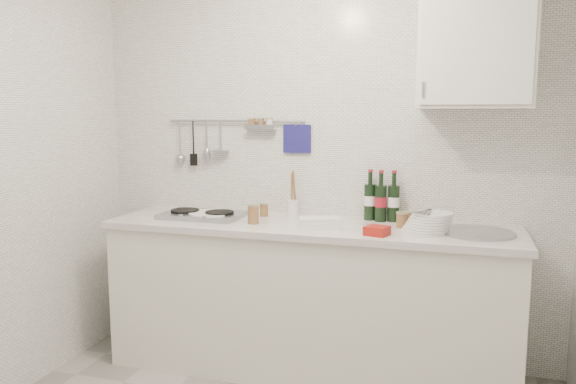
# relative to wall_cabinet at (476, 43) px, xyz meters

# --- Properties ---
(back_wall) EXTENTS (3.00, 0.02, 2.50)m
(back_wall) POSITION_rel_wall_cabinet_xyz_m (-0.90, 0.18, -0.70)
(back_wall) COLOR silver
(back_wall) RESTS_ON floor
(counter) EXTENTS (2.44, 0.64, 0.96)m
(counter) POSITION_rel_wall_cabinet_xyz_m (-0.89, -0.12, -1.52)
(counter) COLOR silver
(counter) RESTS_ON floor
(wall_rail) EXTENTS (0.98, 0.09, 0.34)m
(wall_rail) POSITION_rel_wall_cabinet_xyz_m (-1.50, 0.15, -0.52)
(wall_rail) COLOR #93969B
(wall_rail) RESTS_ON back_wall
(wall_cabinet) EXTENTS (0.60, 0.38, 0.70)m
(wall_cabinet) POSITION_rel_wall_cabinet_xyz_m (0.00, 0.00, 0.00)
(wall_cabinet) COLOR silver
(wall_cabinet) RESTS_ON back_wall
(plate_stack_hob) EXTENTS (0.28, 0.28, 0.03)m
(plate_stack_hob) POSITION_rel_wall_cabinet_xyz_m (-1.55, -0.14, -1.01)
(plate_stack_hob) COLOR #474DA2
(plate_stack_hob) RESTS_ON counter
(plate_stack_sink) EXTENTS (0.28, 0.27, 0.12)m
(plate_stack_sink) POSITION_rel_wall_cabinet_xyz_m (-0.21, -0.15, -0.98)
(plate_stack_sink) COLOR white
(plate_stack_sink) RESTS_ON counter
(wine_bottles) EXTENTS (0.22, 0.11, 0.31)m
(wine_bottles) POSITION_rel_wall_cabinet_xyz_m (-0.50, 0.10, -0.87)
(wine_bottles) COLOR black
(wine_bottles) RESTS_ON counter
(butter_dish) EXTENTS (0.25, 0.19, 0.07)m
(butter_dish) POSITION_rel_wall_cabinet_xyz_m (-0.81, -0.25, -1.00)
(butter_dish) COLOR white
(butter_dish) RESTS_ON counter
(strawberry_punnet) EXTENTS (0.14, 0.14, 0.05)m
(strawberry_punnet) POSITION_rel_wall_cabinet_xyz_m (-0.47, -0.31, -1.01)
(strawberry_punnet) COLOR #B11E13
(strawberry_punnet) RESTS_ON counter
(utensil_crock) EXTENTS (0.07, 0.07, 0.29)m
(utensil_crock) POSITION_rel_wall_cabinet_xyz_m (-1.06, 0.08, -0.96)
(utensil_crock) COLOR white
(utensil_crock) RESTS_ON counter
(jar_a) EXTENTS (0.06, 0.06, 0.08)m
(jar_a) POSITION_rel_wall_cabinet_xyz_m (-1.24, 0.03, -0.99)
(jar_a) COLOR brown
(jar_a) RESTS_ON counter
(jar_b) EXTENTS (0.07, 0.07, 0.08)m
(jar_b) POSITION_rel_wall_cabinet_xyz_m (-0.32, 0.05, -0.99)
(jar_b) COLOR brown
(jar_b) RESTS_ON counter
(jar_c) EXTENTS (0.07, 0.07, 0.09)m
(jar_c) POSITION_rel_wall_cabinet_xyz_m (-0.36, -0.07, -0.98)
(jar_c) COLOR brown
(jar_c) RESTS_ON counter
(jar_d) EXTENTS (0.07, 0.07, 0.12)m
(jar_d) POSITION_rel_wall_cabinet_xyz_m (-1.22, -0.21, -0.97)
(jar_d) COLOR brown
(jar_d) RESTS_ON counter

